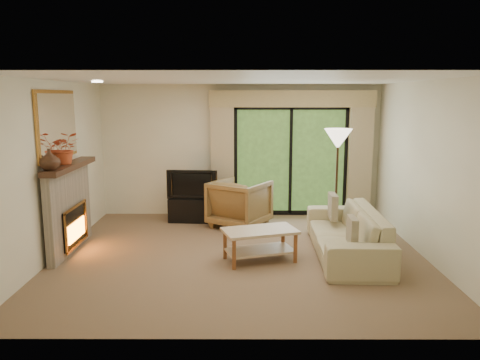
{
  "coord_description": "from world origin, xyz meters",
  "views": [
    {
      "loc": [
        0.02,
        -6.77,
        2.37
      ],
      "look_at": [
        0.0,
        0.3,
        1.1
      ],
      "focal_mm": 35.0,
      "sensor_mm": 36.0,
      "label": 1
    }
  ],
  "objects_px": {
    "media_console": "(193,209)",
    "armchair": "(240,203)",
    "sofa": "(346,232)",
    "coffee_table": "(260,245)"
  },
  "relations": [
    {
      "from": "media_console",
      "to": "armchair",
      "type": "relative_size",
      "value": 0.96
    },
    {
      "from": "media_console",
      "to": "coffee_table",
      "type": "xyz_separation_m",
      "value": [
        1.19,
        -2.19,
        0.01
      ]
    },
    {
      "from": "media_console",
      "to": "sofa",
      "type": "distance_m",
      "value": 3.16
    },
    {
      "from": "armchair",
      "to": "sofa",
      "type": "bearing_deg",
      "value": 167.56
    },
    {
      "from": "coffee_table",
      "to": "media_console",
      "type": "bearing_deg",
      "value": 101.16
    },
    {
      "from": "media_console",
      "to": "sofa",
      "type": "bearing_deg",
      "value": -33.26
    },
    {
      "from": "armchair",
      "to": "coffee_table",
      "type": "relative_size",
      "value": 0.91
    },
    {
      "from": "media_console",
      "to": "coffee_table",
      "type": "bearing_deg",
      "value": -57.31
    },
    {
      "from": "media_console",
      "to": "sofa",
      "type": "xyz_separation_m",
      "value": [
        2.51,
        -1.92,
        0.12
      ]
    },
    {
      "from": "media_console",
      "to": "armchair",
      "type": "distance_m",
      "value": 0.98
    }
  ]
}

